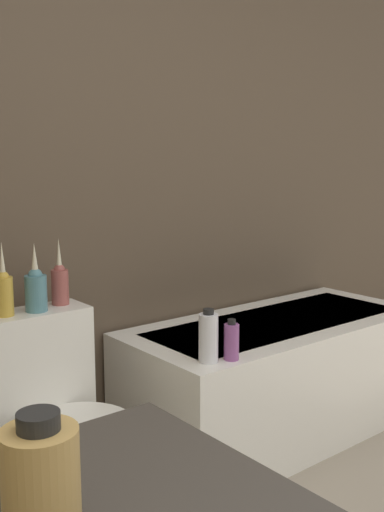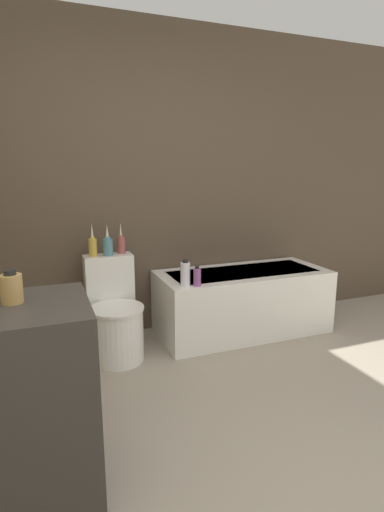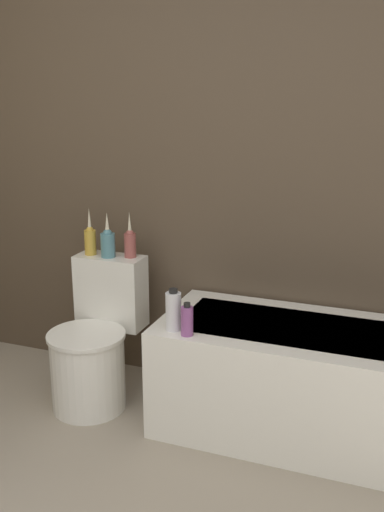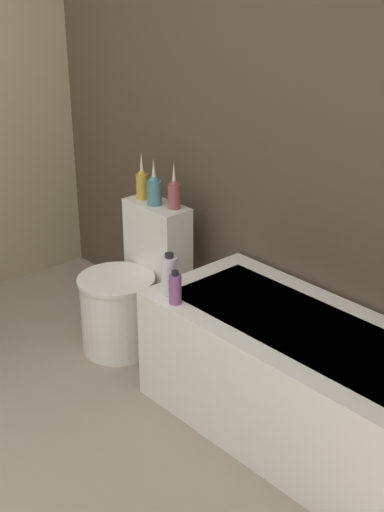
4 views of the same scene
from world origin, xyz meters
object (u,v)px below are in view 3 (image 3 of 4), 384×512
object	(u,v)px
bathtub	(312,382)
toilet	(95,346)
shampoo_bottle_short	(187,320)
vase_gold	(90,239)
vase_bronze	(130,242)
vase_silver	(108,242)
shampoo_bottle_tall	(173,311)

from	to	relation	value
bathtub	toilet	world-z (taller)	toilet
toilet	shampoo_bottle_short	world-z (taller)	toilet
vase_gold	vase_bronze	xyz separation A→B (m)	(0.23, 0.03, -0.00)
toilet	bathtub	bearing A→B (deg)	3.96
bathtub	vase_silver	distance (m)	1.28
shampoo_bottle_tall	shampoo_bottle_short	world-z (taller)	shampoo_bottle_tall
toilet	vase_silver	xyz separation A→B (m)	(0.00, 0.18, 0.53)
shampoo_bottle_short	vase_silver	bearing A→B (deg)	148.20
bathtub	vase_silver	size ratio (longest dim) A/B	6.05
vase_bronze	shampoo_bottle_tall	distance (m)	0.59
bathtub	shampoo_bottle_tall	xyz separation A→B (m)	(-0.62, -0.23, 0.36)
vase_silver	shampoo_bottle_tall	bearing A→B (deg)	-32.91
bathtub	vase_bronze	xyz separation A→B (m)	(-1.03, 0.14, 0.56)
vase_silver	vase_bronze	size ratio (longest dim) A/B	0.99
vase_bronze	shampoo_bottle_tall	size ratio (longest dim) A/B	1.23
vase_gold	shampoo_bottle_short	size ratio (longest dim) A/B	1.65
vase_bronze	shampoo_bottle_tall	world-z (taller)	vase_bronze
vase_silver	vase_bronze	xyz separation A→B (m)	(0.11, 0.04, -0.00)
toilet	shampoo_bottle_tall	world-z (taller)	toilet
vase_silver	vase_gold	bearing A→B (deg)	175.34
bathtub	toilet	size ratio (longest dim) A/B	1.96
shampoo_bottle_tall	bathtub	bearing A→B (deg)	20.34
vase_gold	vase_silver	distance (m)	0.11
vase_gold	vase_silver	bearing A→B (deg)	-4.66
toilet	vase_bronze	xyz separation A→B (m)	(0.11, 0.22, 0.53)
shampoo_bottle_tall	vase_bronze	bearing A→B (deg)	137.24
vase_bronze	shampoo_bottle_short	bearing A→B (deg)	-40.18
shampoo_bottle_short	vase_gold	bearing A→B (deg)	151.86
vase_bronze	bathtub	bearing A→B (deg)	-7.98
vase_bronze	vase_gold	bearing A→B (deg)	-172.36
shampoo_bottle_tall	shampoo_bottle_short	distance (m)	0.09
vase_gold	bathtub	bearing A→B (deg)	-5.19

